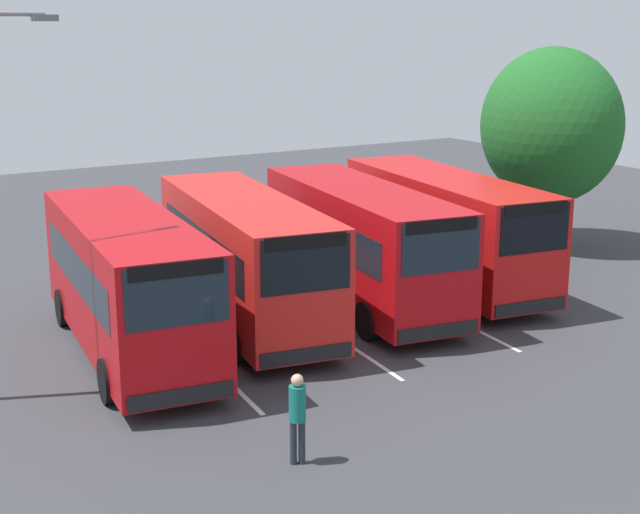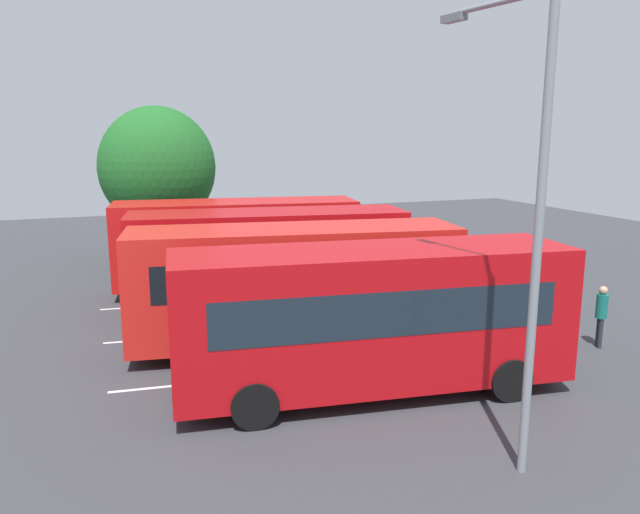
{
  "view_description": "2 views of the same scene",
  "coord_description": "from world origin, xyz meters",
  "px_view_note": "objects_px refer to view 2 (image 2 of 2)",
  "views": [
    {
      "loc": [
        21.62,
        -12.79,
        8.1
      ],
      "look_at": [
        0.8,
        0.05,
        1.86
      ],
      "focal_mm": 52.3,
      "sensor_mm": 36.0,
      "label": 1
    },
    {
      "loc": [
        -5.57,
        -17.53,
        6.05
      ],
      "look_at": [
        1.26,
        0.57,
        2.08
      ],
      "focal_mm": 34.45,
      "sensor_mm": 36.0,
      "label": 2
    }
  ],
  "objects_px": {
    "depot_tree": "(158,168)",
    "bus_center_right": "(269,257)",
    "bus_far_right": "(238,242)",
    "street_lamp": "(528,208)",
    "bus_far_left": "(374,315)",
    "bus_center_left": "(296,282)",
    "pedestrian": "(601,311)"
  },
  "relations": [
    {
      "from": "bus_center_left",
      "to": "depot_tree",
      "type": "bearing_deg",
      "value": 108.82
    },
    {
      "from": "bus_center_left",
      "to": "pedestrian",
      "type": "bearing_deg",
      "value": -11.44
    },
    {
      "from": "street_lamp",
      "to": "depot_tree",
      "type": "xyz_separation_m",
      "value": [
        -3.91,
        20.91,
        -0.38
      ]
    },
    {
      "from": "bus_center_left",
      "to": "bus_far_right",
      "type": "relative_size",
      "value": 1.0
    },
    {
      "from": "bus_center_right",
      "to": "bus_far_right",
      "type": "distance_m",
      "value": 3.37
    },
    {
      "from": "bus_far_left",
      "to": "bus_far_right",
      "type": "height_order",
      "value": "same"
    },
    {
      "from": "pedestrian",
      "to": "bus_far_right",
      "type": "bearing_deg",
      "value": -24.03
    },
    {
      "from": "bus_far_left",
      "to": "bus_center_right",
      "type": "xyz_separation_m",
      "value": [
        -0.44,
        7.23,
        0.0
      ]
    },
    {
      "from": "bus_far_left",
      "to": "pedestrian",
      "type": "relative_size",
      "value": 5.25
    },
    {
      "from": "street_lamp",
      "to": "depot_tree",
      "type": "relative_size",
      "value": 1.15
    },
    {
      "from": "bus_far_right",
      "to": "street_lamp",
      "type": "distance_m",
      "value": 14.8
    },
    {
      "from": "bus_center_left",
      "to": "street_lamp",
      "type": "xyz_separation_m",
      "value": [
        1.71,
        -7.44,
        2.89
      ]
    },
    {
      "from": "bus_center_right",
      "to": "depot_tree",
      "type": "bearing_deg",
      "value": 113.1
    },
    {
      "from": "bus_far_right",
      "to": "depot_tree",
      "type": "distance_m",
      "value": 7.3
    },
    {
      "from": "bus_far_left",
      "to": "bus_far_right",
      "type": "bearing_deg",
      "value": 101.35
    },
    {
      "from": "bus_far_left",
      "to": "bus_center_left",
      "type": "distance_m",
      "value": 3.68
    },
    {
      "from": "bus_far_left",
      "to": "bus_far_right",
      "type": "xyz_separation_m",
      "value": [
        -0.74,
        10.59,
        0.0
      ]
    },
    {
      "from": "street_lamp",
      "to": "bus_center_right",
      "type": "bearing_deg",
      "value": -1.39
    },
    {
      "from": "bus_center_left",
      "to": "street_lamp",
      "type": "bearing_deg",
      "value": -67.56
    },
    {
      "from": "bus_far_left",
      "to": "street_lamp",
      "type": "xyz_separation_m",
      "value": [
        1.0,
        -3.82,
        2.89
      ]
    },
    {
      "from": "street_lamp",
      "to": "depot_tree",
      "type": "distance_m",
      "value": 21.28
    },
    {
      "from": "pedestrian",
      "to": "street_lamp",
      "type": "xyz_separation_m",
      "value": [
        -6.37,
        -4.34,
        3.72
      ]
    },
    {
      "from": "bus_center_left",
      "to": "pedestrian",
      "type": "distance_m",
      "value": 8.69
    },
    {
      "from": "bus_far_right",
      "to": "bus_far_left",
      "type": "bearing_deg",
      "value": -77.57
    },
    {
      "from": "depot_tree",
      "to": "bus_center_right",
      "type": "bearing_deg",
      "value": -75.88
    },
    {
      "from": "bus_far_right",
      "to": "depot_tree",
      "type": "xyz_separation_m",
      "value": [
        -2.18,
        6.5,
        2.52
      ]
    },
    {
      "from": "bus_center_right",
      "to": "depot_tree",
      "type": "height_order",
      "value": "depot_tree"
    },
    {
      "from": "bus_far_left",
      "to": "bus_center_right",
      "type": "relative_size",
      "value": 1.0
    },
    {
      "from": "bus_center_right",
      "to": "pedestrian",
      "type": "xyz_separation_m",
      "value": [
        7.8,
        -6.71,
        -0.83
      ]
    },
    {
      "from": "bus_center_left",
      "to": "depot_tree",
      "type": "height_order",
      "value": "depot_tree"
    },
    {
      "from": "bus_center_right",
      "to": "bus_center_left",
      "type": "bearing_deg",
      "value": -85.31
    },
    {
      "from": "bus_far_left",
      "to": "depot_tree",
      "type": "distance_m",
      "value": 17.51
    }
  ]
}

